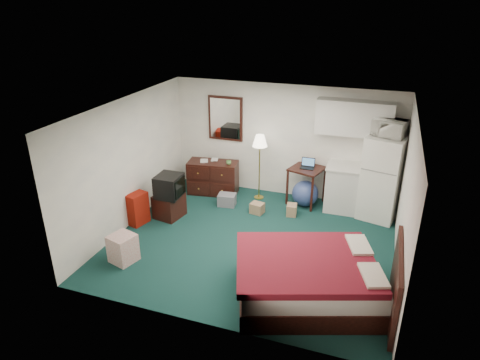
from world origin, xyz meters
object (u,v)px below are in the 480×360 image
at_px(dresser, 213,177).
at_px(floor_lamp, 259,167).
at_px(desk, 306,186).
at_px(kitchen_counter, 347,189).
at_px(tv_stand, 169,206).
at_px(fridge, 382,178).
at_px(suitcase, 138,209).
at_px(bed, 308,279).

bearing_deg(dresser, floor_lamp, -3.82).
xyz_separation_m(dresser, desk, (2.10, 0.17, 0.03)).
bearing_deg(kitchen_counter, dresser, -177.65).
relative_size(kitchen_counter, tv_stand, 1.78).
relative_size(fridge, suitcase, 2.66).
bearing_deg(floor_lamp, kitchen_counter, 2.23).
bearing_deg(kitchen_counter, tv_stand, -156.64).
xyz_separation_m(dresser, tv_stand, (-0.42, -1.35, -0.13)).
bearing_deg(tv_stand, suitcase, -123.94).
distance_m(floor_lamp, bed, 3.51).
relative_size(fridge, tv_stand, 3.22).
bearing_deg(dresser, tv_stand, -115.14).
bearing_deg(floor_lamp, bed, -61.22).
distance_m(desk, bed, 3.22).
bearing_deg(desk, kitchen_counter, 15.36).
distance_m(floor_lamp, desk, 1.08).
xyz_separation_m(fridge, tv_stand, (-4.04, -1.39, -0.62)).
bearing_deg(kitchen_counter, floor_lamp, -178.38).
bearing_deg(bed, desk, 82.58).
distance_m(dresser, fridge, 3.66).
relative_size(floor_lamp, kitchen_counter, 1.55).
height_order(floor_lamp, bed, floor_lamp).
bearing_deg(suitcase, kitchen_counter, 41.45).
xyz_separation_m(dresser, fridge, (3.63, 0.04, 0.48)).
bearing_deg(fridge, dresser, -165.57).
height_order(desk, fridge, fridge).
relative_size(dresser, fridge, 0.64).
distance_m(dresser, suitcase, 2.01).
bearing_deg(tv_stand, floor_lamp, 53.89).
xyz_separation_m(floor_lamp, desk, (1.03, 0.09, -0.33)).
height_order(dresser, floor_lamp, floor_lamp).
distance_m(floor_lamp, fridge, 2.56).
relative_size(desk, bed, 0.40).
height_order(dresser, kitchen_counter, kitchen_counter).
height_order(desk, tv_stand, desk).
relative_size(dresser, floor_lamp, 0.75).
distance_m(kitchen_counter, tv_stand, 3.72).
height_order(desk, suitcase, desk).
distance_m(dresser, floor_lamp, 1.13).
distance_m(floor_lamp, tv_stand, 2.12).
xyz_separation_m(kitchen_counter, tv_stand, (-3.39, -1.51, -0.23)).
xyz_separation_m(desk, suitcase, (-2.96, -1.99, -0.09)).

